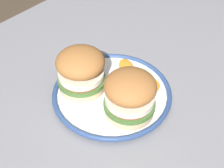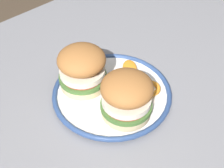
{
  "view_description": "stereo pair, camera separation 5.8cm",
  "coord_description": "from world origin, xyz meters",
  "px_view_note": "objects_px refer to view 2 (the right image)",
  "views": [
    {
      "loc": [
        0.34,
        0.29,
        1.28
      ],
      "look_at": [
        -0.05,
        -0.06,
        0.77
      ],
      "focal_mm": 52.87,
      "sensor_mm": 36.0,
      "label": 1
    },
    {
      "loc": [
        0.3,
        0.33,
        1.28
      ],
      "look_at": [
        -0.05,
        -0.06,
        0.77
      ],
      "focal_mm": 52.87,
      "sensor_mm": 36.0,
      "label": 2
    }
  ],
  "objects_px": {
    "dining_table": "(111,147)",
    "dinner_plate": "(112,93)",
    "sandwich_half_right": "(82,68)",
    "sandwich_half_left": "(127,96)"
  },
  "relations": [
    {
      "from": "dining_table",
      "to": "sandwich_half_right",
      "type": "height_order",
      "value": "sandwich_half_right"
    },
    {
      "from": "dining_table",
      "to": "sandwich_half_right",
      "type": "xyz_separation_m",
      "value": [
        -0.02,
        -0.12,
        0.16
      ]
    },
    {
      "from": "sandwich_half_right",
      "to": "sandwich_half_left",
      "type": "bearing_deg",
      "value": 96.21
    },
    {
      "from": "dining_table",
      "to": "sandwich_half_right",
      "type": "relative_size",
      "value": 11.5
    },
    {
      "from": "dinner_plate",
      "to": "sandwich_half_right",
      "type": "height_order",
      "value": "sandwich_half_right"
    },
    {
      "from": "dinner_plate",
      "to": "dining_table",
      "type": "bearing_deg",
      "value": 46.59
    },
    {
      "from": "dining_table",
      "to": "dinner_plate",
      "type": "distance_m",
      "value": 0.13
    },
    {
      "from": "dinner_plate",
      "to": "sandwich_half_right",
      "type": "distance_m",
      "value": 0.09
    },
    {
      "from": "dinner_plate",
      "to": "sandwich_half_right",
      "type": "xyz_separation_m",
      "value": [
        0.03,
        -0.06,
        0.06
      ]
    },
    {
      "from": "dining_table",
      "to": "sandwich_half_right",
      "type": "distance_m",
      "value": 0.2
    }
  ]
}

